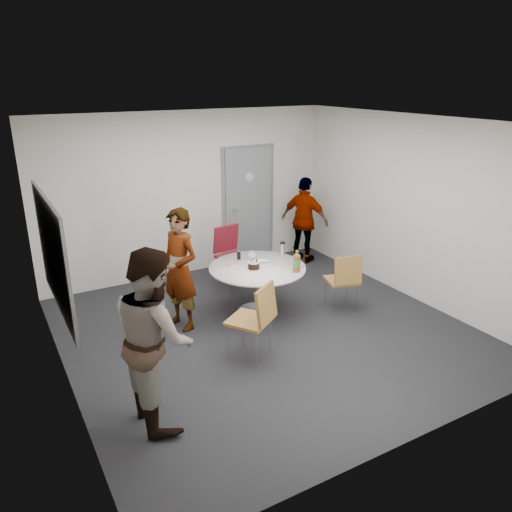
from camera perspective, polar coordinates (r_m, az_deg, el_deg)
floor at (r=6.72m, az=1.13°, el=-8.52°), size 5.00×5.00×0.00m
ceiling at (r=5.93m, az=1.31°, el=15.06°), size 5.00×5.00×0.00m
wall_back at (r=8.36m, az=-7.65°, el=6.97°), size 5.00×0.00×5.00m
wall_left at (r=5.43m, az=-22.12°, el=-1.58°), size 0.00×5.00×5.00m
wall_right at (r=7.73m, az=17.41°, el=5.15°), size 0.00×5.00×5.00m
wall_front at (r=4.39m, az=18.25°, el=-6.15°), size 5.00×0.00×5.00m
door at (r=8.88m, az=-0.91°, el=5.76°), size 1.02×0.17×2.12m
whiteboard at (r=5.59m, az=-22.16°, el=0.10°), size 0.04×1.90×1.25m
table at (r=6.97m, az=0.36°, el=-1.93°), size 1.35×1.35×1.01m
chair_near_left at (r=5.83m, az=0.08°, el=-6.70°), size 0.65×0.66×0.96m
chair_near_right at (r=7.13m, az=10.07°, el=-2.40°), size 0.51×0.55×0.87m
chair_far at (r=7.91m, az=-2.93°, el=0.74°), size 0.53×0.57×0.98m
person_main at (r=6.57m, az=-8.71°, el=-1.58°), size 0.58×0.70×1.64m
person_left at (r=4.85m, az=-11.55°, el=-9.06°), size 0.67×0.86×1.77m
person_right at (r=8.94m, az=5.58°, el=4.07°), size 0.76×0.98×1.54m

